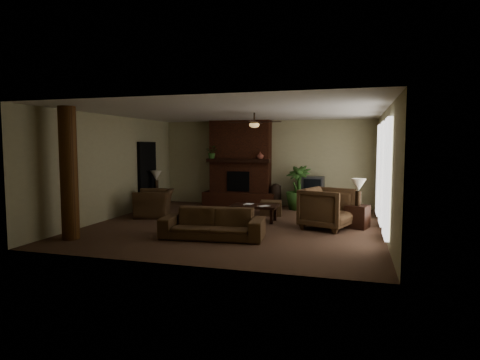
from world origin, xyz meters
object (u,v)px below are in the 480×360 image
(floor_vase, at_px, (276,194))
(side_table_right, at_px, (357,217))
(lamp_left, at_px, (156,177))
(sofa, at_px, (213,218))
(armchair_left, at_px, (154,199))
(ottoman, at_px, (271,208))
(lamp_right, at_px, (359,187))
(side_table_left, at_px, (157,200))
(armchair_right, at_px, (327,206))
(coffee_table, at_px, (255,207))
(log_column, at_px, (69,173))
(floor_plant, at_px, (298,197))
(tv_stand, at_px, (313,201))

(floor_vase, distance_m, side_table_right, 3.66)
(lamp_left, bearing_deg, sofa, -47.26)
(armchair_left, distance_m, floor_vase, 3.93)
(ottoman, height_order, floor_vase, floor_vase)
(ottoman, height_order, lamp_right, lamp_right)
(floor_vase, distance_m, side_table_left, 3.80)
(armchair_right, xyz_separation_m, floor_vase, (-1.81, 2.99, -0.11))
(sofa, height_order, armchair_right, armchair_right)
(coffee_table, height_order, lamp_left, lamp_left)
(log_column, relative_size, lamp_left, 4.31)
(armchair_left, xyz_separation_m, coffee_table, (2.89, 0.04, -0.12))
(floor_vase, relative_size, floor_plant, 0.57)
(sofa, height_order, coffee_table, sofa)
(tv_stand, bearing_deg, log_column, -134.30)
(lamp_left, height_order, lamp_right, same)
(floor_vase, height_order, lamp_left, lamp_left)
(tv_stand, bearing_deg, sofa, -114.63)
(floor_plant, relative_size, lamp_right, 2.09)
(coffee_table, height_order, floor_vase, floor_vase)
(sofa, distance_m, floor_vase, 4.68)
(log_column, distance_m, sofa, 3.17)
(floor_plant, bearing_deg, sofa, -105.71)
(armchair_right, height_order, floor_plant, armchair_right)
(coffee_table, relative_size, lamp_left, 1.85)
(side_table_left, xyz_separation_m, lamp_right, (6.09, -1.41, 0.73))
(coffee_table, distance_m, floor_vase, 2.52)
(armchair_left, xyz_separation_m, side_table_right, (5.48, -0.10, -0.22))
(sofa, distance_m, lamp_left, 4.58)
(coffee_table, distance_m, ottoman, 1.10)
(armchair_left, bearing_deg, lamp_right, 70.28)
(sofa, relative_size, coffee_table, 1.82)
(sofa, relative_size, floor_plant, 1.61)
(side_table_left, xyz_separation_m, lamp_left, (0.00, -0.02, 0.73))
(armchair_right, xyz_separation_m, side_table_right, (0.70, 0.33, -0.27))
(floor_vase, relative_size, side_table_right, 1.40)
(lamp_right, bearing_deg, sofa, -147.05)
(side_table_right, xyz_separation_m, lamp_right, (0.01, -0.04, 0.73))
(tv_stand, xyz_separation_m, floor_plant, (-0.43, -0.28, 0.13))
(sofa, relative_size, side_table_right, 3.98)
(sofa, height_order, side_table_left, sofa)
(floor_vase, bearing_deg, side_table_left, -159.99)
(sofa, bearing_deg, armchair_left, 134.70)
(sofa, xyz_separation_m, floor_vase, (0.48, 4.66, 0.00))
(armchair_left, distance_m, tv_stand, 4.89)
(lamp_left, bearing_deg, side_table_right, -12.50)
(ottoman, relative_size, floor_plant, 0.44)
(lamp_right, bearing_deg, floor_plant, 126.09)
(armchair_left, relative_size, side_table_right, 2.07)
(log_column, bearing_deg, tv_stand, 50.65)
(log_column, height_order, lamp_right, log_column)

